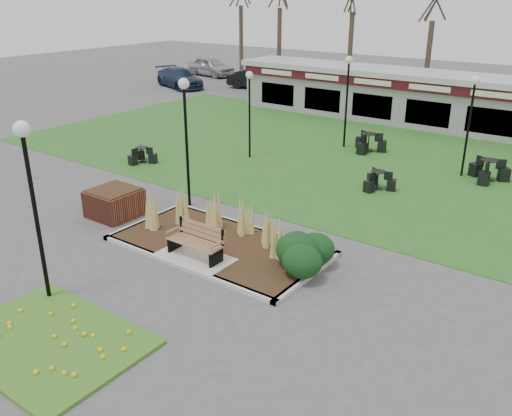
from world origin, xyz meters
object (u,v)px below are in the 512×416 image
Objects in this scene: bistro_set_c at (368,145)px; food_pavilion at (438,100)px; lamp_post_near_right at (29,174)px; brick_planter at (114,202)px; lamp_post_mid_left at (185,115)px; car_blue at (179,78)px; car_black at (256,79)px; park_bench at (197,241)px; bistro_set_b at (142,157)px; lamp_post_far_right at (472,105)px; bistro_set_d at (488,174)px; lamp_post_far_left at (249,96)px; bistro_set_a at (377,183)px; lamp_post_mid_right at (348,82)px; car_silver at (211,66)px.

food_pavilion is at bearing 82.87° from bistro_set_c.
food_pavilion is at bearing 86.15° from lamp_post_near_right.
brick_planter is at bearing -106.24° from bistro_set_c.
lamp_post_mid_left reaches higher than car_blue.
lamp_post_near_right is at bearing -168.20° from car_black.
park_bench is 0.38× the size of lamp_post_near_right.
bistro_set_b is 0.79× the size of bistro_set_c.
lamp_post_far_right is 2.49× the size of bistro_set_d.
lamp_post_mid_left is 2.74× the size of bistro_set_d.
bistro_set_c is (3.94, 4.06, -2.51)m from lamp_post_far_left.
car_black is at bearing 115.31° from brick_planter.
lamp_post_near_right is 16.98m from bistro_set_c.
food_pavilion is at bearing 121.69° from bistro_set_d.
bistro_set_a reaches higher than bistro_set_b.
lamp_post_far_right is at bearing 72.19° from park_bench.
lamp_post_mid_right is 10.06m from bistro_set_b.
car_black is (-20.14, 11.93, 0.41)m from bistro_set_d.
brick_planter reaches higher than bistro_set_b.
park_bench is 12.72m from lamp_post_far_right.
lamp_post_mid_right is 3.29× the size of bistro_set_a.
bistro_set_c is at bearing 45.91° from lamp_post_far_left.
bistro_set_d is at bearing -89.57° from car_blue.
car_silver is at bearing 134.55° from lamp_post_far_left.
bistro_set_b is at bearing -121.47° from car_blue.
bistro_set_a is 10.26m from bistro_set_b.
bistro_set_b is at bearing -163.36° from bistro_set_a.
car_black is at bearing 122.73° from park_bench.
brick_planter is at bearing -87.30° from lamp_post_far_left.
lamp_post_mid_right reaches higher than car_silver.
car_silver is at bearing 123.74° from bistro_set_b.
car_blue is at bearing 106.36° from car_black.
park_bench is 4.99m from lamp_post_mid_left.
food_pavilion is 19.13× the size of bistro_set_b.
lamp_post_near_right is at bearing -122.67° from car_blue.
food_pavilion reaches higher than car_blue.
lamp_post_mid_right reaches higher than park_bench.
car_blue is (-20.44, 20.75, 0.14)m from park_bench.
car_black is (-10.92, 23.08, 0.24)m from brick_planter.
car_black is at bearing 125.17° from lamp_post_far_left.
lamp_post_far_right is 1.05× the size of lamp_post_far_left.
car_silver is (-21.52, 13.80, 0.51)m from bistro_set_c.
lamp_post_mid_left is at bearing -127.42° from lamp_post_far_right.
food_pavilion is at bearing 76.94° from brick_planter.
bistro_set_c reaches higher than bistro_set_b.
lamp_post_far_right is at bearing 53.59° from brick_planter.
park_bench is 12.84m from bistro_set_d.
bistro_set_b is 19.63m from car_blue.
lamp_post_mid_left is 6.44m from bistro_set_b.
park_bench reaches higher than bistro_set_c.
lamp_post_near_right is at bearing -93.85° from food_pavilion.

